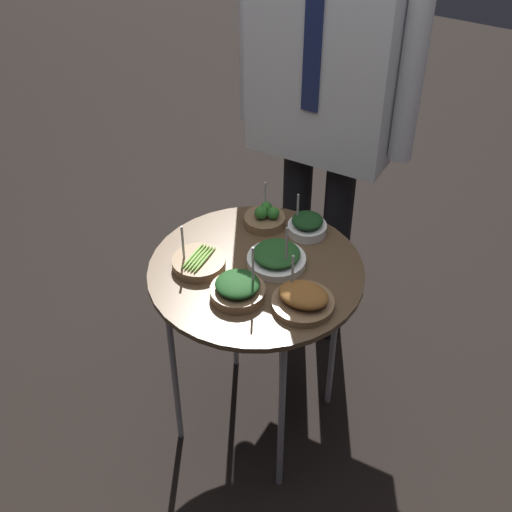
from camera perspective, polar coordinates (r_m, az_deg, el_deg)
name	(u,v)px	position (r m, az deg, el deg)	size (l,w,h in m)	color
ground_plane	(256,418)	(2.58, 0.00, -12.81)	(8.00, 8.00, 0.00)	black
serving_cart	(256,283)	(2.11, 0.00, -2.17)	(0.64, 0.64, 0.69)	brown
bowl_spinach_back_right	(277,257)	(2.08, 1.65, -0.10)	(0.17, 0.17, 0.16)	white
bowl_asparagus_mid_left	(199,262)	(2.08, -4.61, -0.52)	(0.16, 0.16, 0.14)	brown
bowl_spinach_front_right	(238,289)	(1.97, -1.47, -2.64)	(0.16, 0.16, 0.17)	brown
bowl_spinach_mid_right	(307,225)	(2.20, 4.11, 2.46)	(0.12, 0.12, 0.14)	white
bowl_broccoli_back_left	(265,218)	(2.24, 0.74, 3.08)	(0.13, 0.13, 0.13)	brown
bowl_roast_near_rim	(303,299)	(1.95, 3.79, -3.46)	(0.17, 0.17, 0.15)	brown
waiter_figure	(325,86)	(2.29, 5.58, 13.38)	(0.61, 0.23, 1.64)	black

